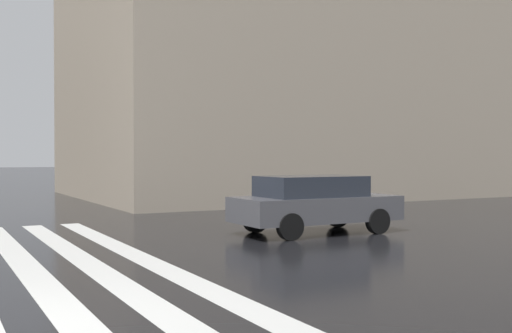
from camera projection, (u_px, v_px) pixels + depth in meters
car_dark_grey at (315, 203)px, 14.91m from camera, size 1.85×4.10×1.41m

